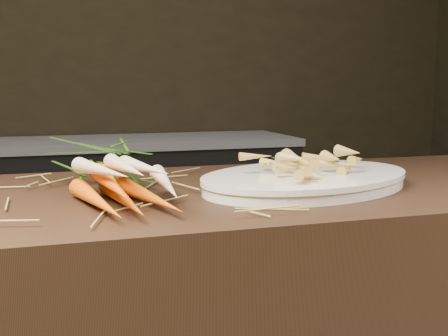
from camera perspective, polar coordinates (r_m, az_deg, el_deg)
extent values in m
cube|color=black|center=(3.37, -15.99, 12.77)|extent=(5.00, 0.04, 2.80)
cube|color=black|center=(3.15, -9.61, -5.03)|extent=(1.80, 0.60, 0.80)
cube|color=#99999E|center=(3.08, -9.80, 2.60)|extent=(1.82, 0.62, 0.04)
cone|color=#E75302|center=(1.03, -12.74, -3.29)|extent=(0.09, 0.30, 0.04)
cone|color=#E75302|center=(1.04, -10.15, -3.11)|extent=(0.07, 0.30, 0.04)
cone|color=#E75302|center=(1.05, -7.62, -2.92)|extent=(0.10, 0.30, 0.04)
cone|color=#E75302|center=(1.02, -11.33, -1.63)|extent=(0.06, 0.30, 0.04)
cone|color=beige|center=(1.03, -12.37, -0.23)|extent=(0.09, 0.28, 0.05)
cone|color=beige|center=(1.03, -9.95, 0.04)|extent=(0.05, 0.28, 0.04)
cone|color=beige|center=(1.05, -8.12, 0.02)|extent=(0.07, 0.28, 0.05)
cone|color=beige|center=(1.03, -5.91, -1.57)|extent=(0.05, 0.28, 0.03)
ellipsoid|color=#305916|center=(1.28, -12.90, 0.49)|extent=(0.21, 0.27, 0.10)
cube|color=silver|center=(1.37, 14.40, 0.00)|extent=(0.07, 0.19, 0.00)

